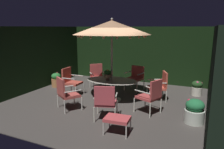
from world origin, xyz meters
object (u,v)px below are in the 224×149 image
patio_chair_southeast (160,85)px  ottoman_footrest (117,119)px  patio_chair_southwest (97,75)px  patio_chair_south (136,76)px  patio_chair_northeast (105,100)px  centerpiece_planter (108,74)px  potted_plant_right_near (195,111)px  patio_chair_north (66,92)px  potted_plant_back_left (56,80)px  potted_plant_left_far (197,88)px  patio_umbrella (112,28)px  potted_plant_front_corner (96,72)px  patio_dining_table (112,84)px  patio_chair_west (70,80)px  patio_chair_east (151,95)px

patio_chair_southeast → ottoman_footrest: 2.90m
patio_chair_southeast → patio_chair_southwest: size_ratio=1.01×
patio_chair_south → ottoman_footrest: (0.81, -3.80, -0.20)m
patio_chair_northeast → patio_chair_southwest: (-1.73, 2.76, -0.01)m
centerpiece_planter → patio_chair_northeast: 1.63m
potted_plant_right_near → patio_chair_north: bearing=-170.2°
potted_plant_back_left → potted_plant_left_far: (5.58, 1.21, -0.01)m
patio_chair_north → centerpiece_planter: bearing=57.3°
patio_umbrella → patio_chair_north: bearing=-123.0°
potted_plant_front_corner → patio_dining_table: bearing=-51.3°
potted_plant_front_corner → potted_plant_left_far: size_ratio=1.15×
patio_chair_north → patio_chair_southeast: (2.44, 2.10, -0.01)m
patio_chair_north → potted_plant_right_near: patio_chair_north is taller
patio_umbrella → patio_chair_north: size_ratio=2.75×
patio_chair_northeast → potted_plant_back_left: patio_chair_northeast is taller
patio_chair_west → potted_plant_left_far: bearing=23.6°
patio_dining_table → potted_plant_front_corner: 3.25m
potted_plant_right_near → patio_chair_south: bearing=135.6°
patio_chair_east → potted_plant_front_corner: (-3.58, 3.17, -0.24)m
patio_chair_south → potted_plant_right_near: patio_chair_south is taller
patio_chair_northeast → patio_dining_table: bearing=108.6°
patio_chair_west → ottoman_footrest: patio_chair_west is taller
patio_umbrella → patio_chair_east: (1.55, -0.64, -1.91)m
patio_chair_southwest → potted_plant_right_near: bearing=-26.0°
patio_chair_southwest → ottoman_footrest: 4.07m
patio_chair_east → patio_chair_west: patio_chair_east is taller
patio_chair_southwest → potted_plant_front_corner: patio_chair_southwest is taller
patio_chair_southwest → patio_chair_west: bearing=-110.8°
patio_chair_east → patio_chair_north: bearing=-162.7°
patio_umbrella → patio_chair_west: patio_umbrella is taller
patio_dining_table → patio_chair_northeast: patio_chair_northeast is taller
ottoman_footrest → patio_umbrella: bearing=117.6°
patio_dining_table → patio_umbrella: (0.00, 0.00, 1.91)m
patio_dining_table → centerpiece_planter: 0.40m
patio_chair_southeast → patio_chair_southwest: patio_chair_southeast is taller
patio_umbrella → potted_plant_left_far: (2.68, 1.82, -2.21)m
patio_chair_east → potted_plant_left_far: size_ratio=1.86×
patio_dining_table → patio_chair_east: patio_chair_east is taller
patio_chair_south → patio_chair_southwest: (-1.52, -0.47, 0.01)m
potted_plant_back_left → patio_chair_southwest: bearing=18.3°
patio_chair_southeast → patio_chair_south: size_ratio=1.06×
patio_chair_southeast → patio_chair_west: patio_chair_west is taller
ottoman_footrest → potted_plant_left_far: size_ratio=1.12×
patio_chair_south → potted_plant_back_left: patio_chair_south is taller
patio_dining_table → potted_plant_left_far: patio_dining_table is taller
patio_dining_table → potted_plant_back_left: 2.98m
potted_plant_back_left → potted_plant_right_near: (5.68, -1.38, 0.02)m
ottoman_footrest → potted_plant_right_near: size_ratio=0.95×
patio_chair_northeast → ottoman_footrest: (0.60, -0.58, -0.21)m
patio_chair_northeast → patio_chair_southwest: bearing=122.1°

